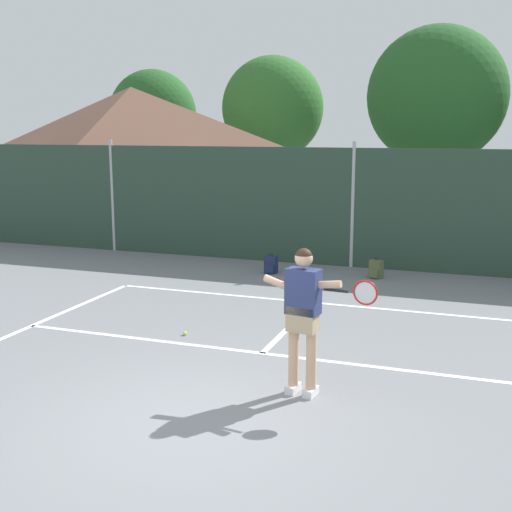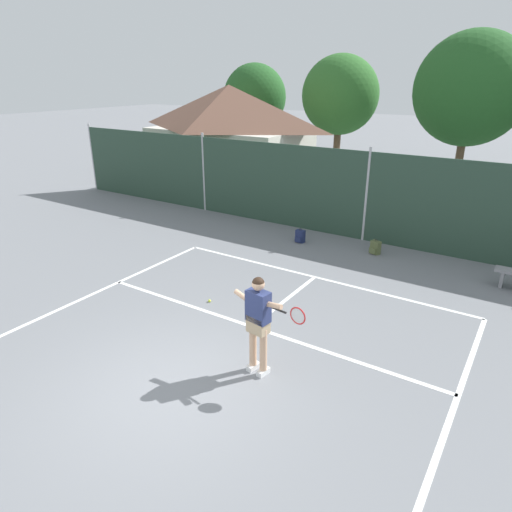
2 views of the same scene
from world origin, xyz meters
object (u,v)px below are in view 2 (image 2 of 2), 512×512
(tennis_player, at_px, (259,317))
(tennis_ball, at_px, (210,301))
(backpack_olive, at_px, (375,248))
(backpack_navy, at_px, (300,236))

(tennis_player, distance_m, tennis_ball, 3.11)
(tennis_ball, distance_m, backpack_olive, 5.57)
(backpack_navy, distance_m, backpack_olive, 2.37)
(tennis_ball, bearing_deg, backpack_olive, 66.65)
(tennis_player, bearing_deg, backpack_olive, 91.78)
(tennis_ball, height_order, backpack_navy, backpack_navy)
(tennis_player, xyz_separation_m, backpack_navy, (-2.56, 6.44, -0.92))
(backpack_olive, bearing_deg, tennis_ball, -113.35)
(tennis_player, distance_m, backpack_olive, 6.82)
(backpack_olive, bearing_deg, backpack_navy, -172.43)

